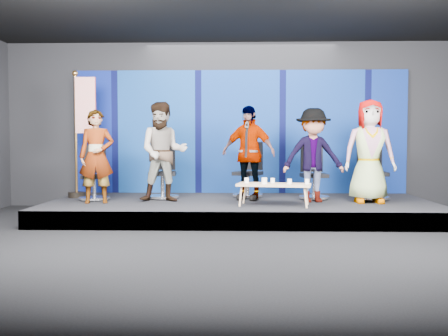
{
  "coord_description": "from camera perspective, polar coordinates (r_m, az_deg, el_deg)",
  "views": [
    {
      "loc": [
        -0.04,
        -6.68,
        1.39
      ],
      "look_at": [
        -0.3,
        2.4,
        0.91
      ],
      "focal_mm": 40.0,
      "sensor_mm": 36.0,
      "label": 1
    }
  ],
  "objects": [
    {
      "name": "flag_stand",
      "position": [
        10.1,
        -15.93,
        4.14
      ],
      "size": [
        0.57,
        0.33,
        2.47
      ],
      "rotation": [
        0.0,
        0.0,
        -0.02
      ],
      "color": "black",
      "rests_on": "riser"
    },
    {
      "name": "panelist_c",
      "position": [
        9.34,
        2.78,
        1.73
      ],
      "size": [
        1.12,
        0.77,
        1.76
      ],
      "primitive_type": "imported",
      "rotation": [
        0.0,
        0.0,
        -0.37
      ],
      "color": "black",
      "rests_on": "riser"
    },
    {
      "name": "ground",
      "position": [
        6.82,
        1.97,
        -8.73
      ],
      "size": [
        10.0,
        10.0,
        0.0
      ],
      "primitive_type": "plane",
      "color": "black",
      "rests_on": "ground"
    },
    {
      "name": "chair_d",
      "position": [
        9.66,
        10.18,
        -1.46
      ],
      "size": [
        0.63,
        0.63,
        1.05
      ],
      "rotation": [
        0.0,
        0.0,
        0.07
      ],
      "color": "silver",
      "rests_on": "riser"
    },
    {
      "name": "mug_d",
      "position": [
        8.4,
        7.5,
        -1.55
      ],
      "size": [
        0.08,
        0.08,
        0.09
      ],
      "primitive_type": "cylinder",
      "color": "silver",
      "rests_on": "coffee_table"
    },
    {
      "name": "panelist_d",
      "position": [
        9.13,
        10.16,
        1.45
      ],
      "size": [
        1.13,
        0.7,
        1.69
      ],
      "primitive_type": "imported",
      "rotation": [
        0.0,
        0.0,
        0.07
      ],
      "color": "black",
      "rests_on": "riser"
    },
    {
      "name": "chair_a",
      "position": [
        9.65,
        -14.59,
        -1.56
      ],
      "size": [
        0.69,
        0.69,
        1.02
      ],
      "rotation": [
        0.0,
        0.0,
        0.21
      ],
      "color": "silver",
      "rests_on": "riser"
    },
    {
      "name": "riser",
      "position": [
        9.26,
        1.89,
        -4.68
      ],
      "size": [
        7.0,
        3.0,
        0.3
      ],
      "primitive_type": "cube",
      "color": "black",
      "rests_on": "ground"
    },
    {
      "name": "mug_e",
      "position": [
        8.48,
        9.48,
        -1.53
      ],
      "size": [
        0.07,
        0.07,
        0.09
      ],
      "primitive_type": "cylinder",
      "color": "silver",
      "rests_on": "coffee_table"
    },
    {
      "name": "coffee_table",
      "position": [
        8.5,
        5.74,
        -1.99
      ],
      "size": [
        1.31,
        0.73,
        0.38
      ],
      "rotation": [
        0.0,
        0.0,
        -0.18
      ],
      "color": "tan",
      "rests_on": "riser"
    },
    {
      "name": "panelist_b",
      "position": [
        9.12,
        -6.95,
        1.84
      ],
      "size": [
        0.93,
        0.75,
        1.81
      ],
      "primitive_type": "imported",
      "rotation": [
        0.0,
        0.0,
        0.07
      ],
      "color": "black",
      "rests_on": "riser"
    },
    {
      "name": "mug_c",
      "position": [
        8.61,
        5.58,
        -1.44
      ],
      "size": [
        0.07,
        0.07,
        0.09
      ],
      "primitive_type": "cylinder",
      "color": "silver",
      "rests_on": "coffee_table"
    },
    {
      "name": "chair_b",
      "position": [
        9.65,
        -7.01,
        -1.29
      ],
      "size": [
        0.68,
        0.68,
        1.12
      ],
      "rotation": [
        0.0,
        0.0,
        0.07
      ],
      "color": "silver",
      "rests_on": "riser"
    },
    {
      "name": "mug_b",
      "position": [
        8.4,
        4.64,
        -1.47
      ],
      "size": [
        0.09,
        0.09,
        0.11
      ],
      "primitive_type": "cylinder",
      "color": "silver",
      "rests_on": "coffee_table"
    },
    {
      "name": "backdrop",
      "position": [
        10.63,
        1.88,
        4.15
      ],
      "size": [
        7.0,
        0.08,
        2.6
      ],
      "primitive_type": "cube",
      "color": "#070D5A",
      "rests_on": "riser"
    },
    {
      "name": "mug_a",
      "position": [
        8.58,
        2.6,
        -1.42
      ],
      "size": [
        0.08,
        0.08,
        0.09
      ],
      "primitive_type": "cylinder",
      "color": "silver",
      "rests_on": "coffee_table"
    },
    {
      "name": "chair_e",
      "position": [
        9.8,
        16.5,
        -1.29
      ],
      "size": [
        0.66,
        0.66,
        1.14
      ],
      "rotation": [
        0.0,
        0.0,
        -0.03
      ],
      "color": "silver",
      "rests_on": "riser"
    },
    {
      "name": "panelist_e",
      "position": [
        9.27,
        16.29,
        1.86
      ],
      "size": [
        0.92,
        0.61,
        1.84
      ],
      "primitive_type": "imported",
      "rotation": [
        0.0,
        0.0,
        -0.03
      ],
      "color": "black",
      "rests_on": "riser"
    },
    {
      "name": "panelist_a",
      "position": [
        9.12,
        -14.37,
        1.29
      ],
      "size": [
        0.68,
        0.52,
        1.66
      ],
      "primitive_type": "imported",
      "rotation": [
        0.0,
        0.0,
        0.21
      ],
      "color": "black",
      "rests_on": "riser"
    },
    {
      "name": "chair_c",
      "position": [
        9.86,
        2.84,
        -1.24
      ],
      "size": [
        0.79,
        0.79,
        1.09
      ],
      "rotation": [
        0.0,
        0.0,
        -0.37
      ],
      "color": "silver",
      "rests_on": "riser"
    },
    {
      "name": "room_walls",
      "position": [
        6.76,
        2.0,
        11.87
      ],
      "size": [
        10.02,
        8.02,
        3.51
      ],
      "color": "black",
      "rests_on": "ground"
    }
  ]
}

